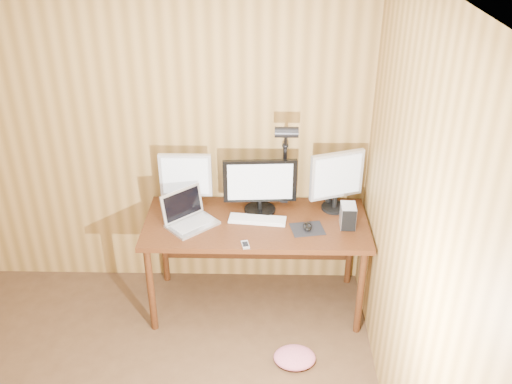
{
  "coord_description": "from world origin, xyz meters",
  "views": [
    {
      "loc": [
        1.0,
        -1.84,
        2.91
      ],
      "look_at": [
        0.93,
        1.58,
        1.02
      ],
      "focal_mm": 40.0,
      "sensor_mm": 36.0,
      "label": 1
    }
  ],
  "objects_px": {
    "desk": "(256,230)",
    "desk_lamp": "(286,153)",
    "monitor_center": "(260,185)",
    "speaker": "(328,197)",
    "hard_drive": "(348,216)",
    "monitor_right": "(336,179)",
    "keyboard": "(257,219)",
    "phone": "(245,245)",
    "laptop": "(188,216)",
    "mouse": "(307,227)",
    "monitor_left": "(186,179)"
  },
  "relations": [
    {
      "from": "mouse",
      "to": "speaker",
      "type": "distance_m",
      "value": 0.41
    },
    {
      "from": "monitor_center",
      "to": "speaker",
      "type": "bearing_deg",
      "value": 9.94
    },
    {
      "from": "laptop",
      "to": "phone",
      "type": "xyz_separation_m",
      "value": [
        0.42,
        -0.27,
        -0.05
      ]
    },
    {
      "from": "monitor_right",
      "to": "laptop",
      "type": "bearing_deg",
      "value": 171.6
    },
    {
      "from": "monitor_center",
      "to": "hard_drive",
      "type": "bearing_deg",
      "value": -20.82
    },
    {
      "from": "desk",
      "to": "mouse",
      "type": "relative_size",
      "value": 14.85
    },
    {
      "from": "speaker",
      "to": "monitor_left",
      "type": "bearing_deg",
      "value": -176.17
    },
    {
      "from": "desk",
      "to": "keyboard",
      "type": "distance_m",
      "value": 0.15
    },
    {
      "from": "monitor_left",
      "to": "mouse",
      "type": "distance_m",
      "value": 0.95
    },
    {
      "from": "monitor_right",
      "to": "mouse",
      "type": "bearing_deg",
      "value": -147.28
    },
    {
      "from": "phone",
      "to": "laptop",
      "type": "bearing_deg",
      "value": 134.24
    },
    {
      "from": "phone",
      "to": "desk_lamp",
      "type": "height_order",
      "value": "desk_lamp"
    },
    {
      "from": "phone",
      "to": "monitor_center",
      "type": "bearing_deg",
      "value": 66.37
    },
    {
      "from": "monitor_left",
      "to": "desk",
      "type": "bearing_deg",
      "value": -14.09
    },
    {
      "from": "desk",
      "to": "laptop",
      "type": "relative_size",
      "value": 3.83
    },
    {
      "from": "monitor_center",
      "to": "keyboard",
      "type": "height_order",
      "value": "monitor_center"
    },
    {
      "from": "desk",
      "to": "mouse",
      "type": "distance_m",
      "value": 0.42
    },
    {
      "from": "keyboard",
      "to": "phone",
      "type": "distance_m",
      "value": 0.32
    },
    {
      "from": "laptop",
      "to": "monitor_left",
      "type": "bearing_deg",
      "value": 55.96
    },
    {
      "from": "hard_drive",
      "to": "keyboard",
      "type": "bearing_deg",
      "value": 176.4
    },
    {
      "from": "monitor_right",
      "to": "keyboard",
      "type": "height_order",
      "value": "monitor_right"
    },
    {
      "from": "monitor_right",
      "to": "hard_drive",
      "type": "height_order",
      "value": "monitor_right"
    },
    {
      "from": "laptop",
      "to": "speaker",
      "type": "bearing_deg",
      "value": -26.37
    },
    {
      "from": "desk",
      "to": "hard_drive",
      "type": "bearing_deg",
      "value": -10.18
    },
    {
      "from": "monitor_center",
      "to": "mouse",
      "type": "height_order",
      "value": "monitor_center"
    },
    {
      "from": "desk",
      "to": "phone",
      "type": "relative_size",
      "value": 15.9
    },
    {
      "from": "laptop",
      "to": "keyboard",
      "type": "bearing_deg",
      "value": -38.02
    },
    {
      "from": "monitor_left",
      "to": "phone",
      "type": "xyz_separation_m",
      "value": [
        0.45,
        -0.51,
        -0.22
      ]
    },
    {
      "from": "monitor_right",
      "to": "speaker",
      "type": "bearing_deg",
      "value": 95.77
    },
    {
      "from": "mouse",
      "to": "phone",
      "type": "xyz_separation_m",
      "value": [
        -0.43,
        -0.21,
        -0.02
      ]
    },
    {
      "from": "desk",
      "to": "desk_lamp",
      "type": "relative_size",
      "value": 2.24
    },
    {
      "from": "desk",
      "to": "laptop",
      "type": "xyz_separation_m",
      "value": [
        -0.48,
        -0.1,
        0.18
      ]
    },
    {
      "from": "monitor_right",
      "to": "desk_lamp",
      "type": "height_order",
      "value": "desk_lamp"
    },
    {
      "from": "monitor_left",
      "to": "monitor_right",
      "type": "height_order",
      "value": "monitor_right"
    },
    {
      "from": "monitor_left",
      "to": "keyboard",
      "type": "relative_size",
      "value": 1.03
    },
    {
      "from": "laptop",
      "to": "keyboard",
      "type": "relative_size",
      "value": 1.0
    },
    {
      "from": "phone",
      "to": "desk_lamp",
      "type": "relative_size",
      "value": 0.14
    },
    {
      "from": "keyboard",
      "to": "desk",
      "type": "bearing_deg",
      "value": 104.83
    },
    {
      "from": "monitor_center",
      "to": "monitor_left",
      "type": "relative_size",
      "value": 1.23
    },
    {
      "from": "hard_drive",
      "to": "mouse",
      "type": "bearing_deg",
      "value": -168.54
    },
    {
      "from": "monitor_left",
      "to": "phone",
      "type": "bearing_deg",
      "value": -48.25
    },
    {
      "from": "hard_drive",
      "to": "desk_lamp",
      "type": "distance_m",
      "value": 0.63
    },
    {
      "from": "hard_drive",
      "to": "monitor_center",
      "type": "bearing_deg",
      "value": 164.14
    },
    {
      "from": "monitor_center",
      "to": "speaker",
      "type": "distance_m",
      "value": 0.55
    },
    {
      "from": "phone",
      "to": "monitor_right",
      "type": "bearing_deg",
      "value": 25.32
    },
    {
      "from": "monitor_right",
      "to": "speaker",
      "type": "relative_size",
      "value": 3.89
    },
    {
      "from": "speaker",
      "to": "monitor_center",
      "type": "bearing_deg",
      "value": -166.54
    },
    {
      "from": "desk",
      "to": "monitor_left",
      "type": "bearing_deg",
      "value": 165.94
    },
    {
      "from": "laptop",
      "to": "mouse",
      "type": "distance_m",
      "value": 0.85
    },
    {
      "from": "monitor_right",
      "to": "mouse",
      "type": "height_order",
      "value": "monitor_right"
    }
  ]
}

